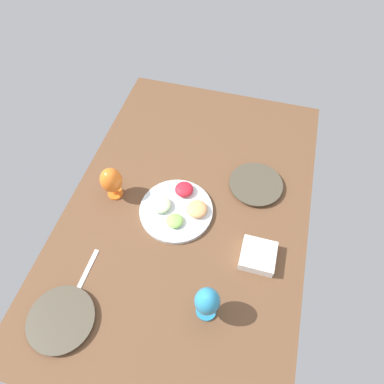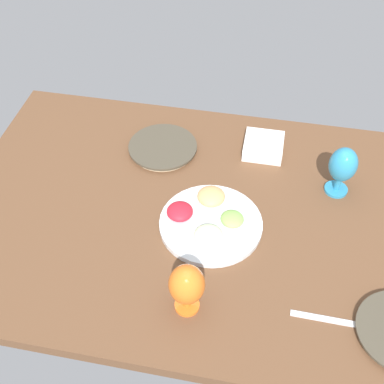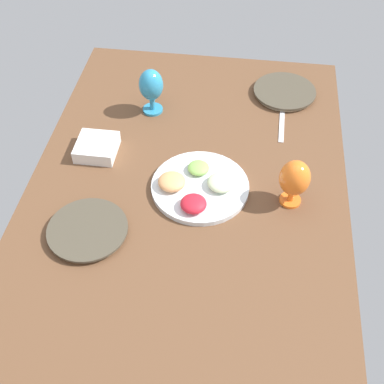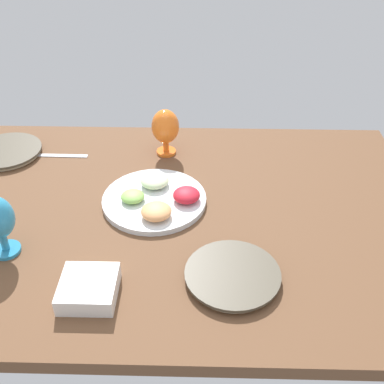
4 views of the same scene
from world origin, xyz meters
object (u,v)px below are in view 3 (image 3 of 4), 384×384
at_px(fruit_platter, 198,186).
at_px(hurricane_glass_orange, 295,179).
at_px(hurricane_glass_blue, 151,87).
at_px(dinner_plate_right, 88,230).
at_px(square_bowl_white, 97,147).
at_px(dinner_plate_left, 284,92).

height_order(fruit_platter, hurricane_glass_orange, hurricane_glass_orange).
bearing_deg(hurricane_glass_blue, hurricane_glass_orange, 52.67).
height_order(dinner_plate_right, fruit_platter, fruit_platter).
distance_m(hurricane_glass_orange, square_bowl_white, 0.68).
bearing_deg(dinner_plate_right, dinner_plate_left, 143.17).
bearing_deg(dinner_plate_left, hurricane_glass_blue, -71.14).
distance_m(fruit_platter, square_bowl_white, 0.39).
distance_m(dinner_plate_right, hurricane_glass_blue, 0.62).
relative_size(fruit_platter, hurricane_glass_blue, 1.79).
bearing_deg(dinner_plate_left, fruit_platter, -26.07).
relative_size(hurricane_glass_blue, hurricane_glass_orange, 1.07).
xyz_separation_m(dinner_plate_left, hurricane_glass_orange, (0.56, 0.02, 0.09)).
bearing_deg(fruit_platter, hurricane_glass_blue, -149.96).
xyz_separation_m(hurricane_glass_blue, square_bowl_white, (0.25, -0.15, -0.08)).
height_order(dinner_plate_right, hurricane_glass_orange, hurricane_glass_orange).
height_order(dinner_plate_left, square_bowl_white, square_bowl_white).
relative_size(dinner_plate_left, hurricane_glass_orange, 1.46).
xyz_separation_m(dinner_plate_right, square_bowl_white, (-0.35, -0.06, 0.01)).
bearing_deg(square_bowl_white, dinner_plate_right, 10.25).
xyz_separation_m(dinner_plate_left, hurricane_glass_blue, (0.17, -0.49, 0.10)).
relative_size(dinner_plate_right, square_bowl_white, 1.79).
distance_m(hurricane_glass_blue, hurricane_glass_orange, 0.65).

